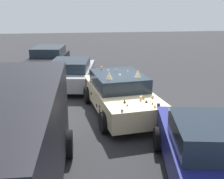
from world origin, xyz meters
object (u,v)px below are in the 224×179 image
object	(u,v)px
parked_sedan_row_back_center	(48,60)
art_car_decorated	(120,94)
parked_sedan_far_left	(72,73)
parked_sedan_near_left	(209,150)
parked_van_row_back_far	(8,143)

from	to	relation	value
parked_sedan_row_back_center	art_car_decorated	bearing A→B (deg)	32.65
art_car_decorated	parked_sedan_far_left	distance (m)	3.93
parked_sedan_far_left	parked_sedan_near_left	bearing A→B (deg)	-149.75
art_car_decorated	parked_sedan_near_left	xyz separation A→B (m)	(-4.25, -1.25, 0.03)
parked_sedan_far_left	art_car_decorated	bearing A→B (deg)	-144.81
art_car_decorated	parked_sedan_near_left	bearing A→B (deg)	8.85
parked_sedan_near_left	parked_sedan_far_left	distance (m)	8.33
parked_sedan_far_left	parked_sedan_row_back_center	world-z (taller)	parked_sedan_row_back_center
art_car_decorated	parked_sedan_row_back_center	distance (m)	7.43
parked_van_row_back_far	art_car_decorated	bearing A→B (deg)	-31.18
parked_sedan_far_left	parked_sedan_row_back_center	bearing A→B (deg)	31.89
parked_van_row_back_far	parked_sedan_far_left	size ratio (longest dim) A/B	1.26
art_car_decorated	parked_sedan_far_left	xyz separation A→B (m)	(3.54, 1.70, -0.03)
parked_sedan_near_left	parked_sedan_far_left	xyz separation A→B (m)	(7.79, 2.95, -0.06)
parked_sedan_near_left	parked_van_row_back_far	bearing A→B (deg)	102.14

